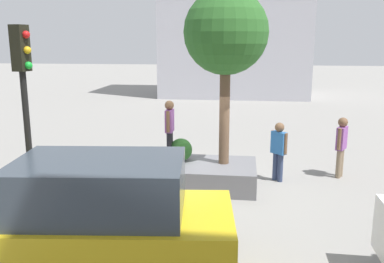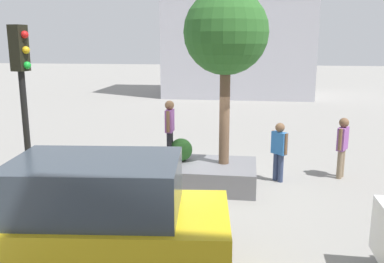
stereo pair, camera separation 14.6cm
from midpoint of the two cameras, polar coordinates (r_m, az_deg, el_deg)
ground_plane at (r=11.68m, az=2.44°, el=-7.39°), size 120.00×120.00×0.00m
planter_ledge at (r=11.55m, az=0.36°, el=-5.93°), size 3.51×1.88×0.64m
plaza_tree at (r=11.03m, az=5.07°, el=13.25°), size 2.22×2.22×4.63m
boxwood_shrub at (r=11.62m, az=-1.16°, el=-2.52°), size 0.64×0.64×0.64m
skateboard at (r=11.64m, az=-2.67°, el=-3.85°), size 0.31×0.82×0.07m
skateboarder at (r=11.41m, az=-2.72°, el=0.82°), size 0.25×0.56×1.65m
taxi_cab at (r=6.96m, az=-13.56°, el=-12.18°), size 4.80×2.55×2.15m
traffic_light_corner at (r=8.53m, az=-21.70°, el=4.49°), size 0.36×0.32×4.24m
passerby_with_bag at (r=11.99m, az=12.24°, el=-2.21°), size 0.46×0.46×1.71m
bystander_watching at (r=12.80m, az=20.30°, el=-1.56°), size 0.40×0.55×1.79m
plaza_lowrise_south at (r=31.14m, az=6.66°, el=16.26°), size 10.38×6.14×12.23m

